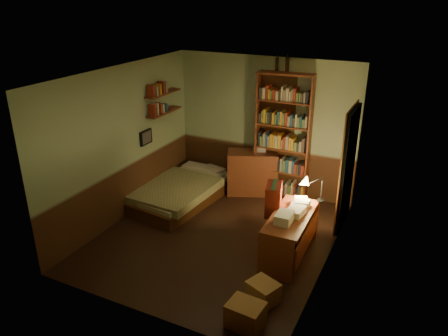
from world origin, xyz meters
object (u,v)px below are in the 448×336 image
at_px(mini_stereo, 259,147).
at_px(cardboard_box_a, 246,315).
at_px(office_chair, 286,212).
at_px(bookshelf, 283,138).
at_px(cardboard_box_b, 263,292).
at_px(dresser, 252,172).
at_px(desk_lamp, 322,184).
at_px(desk, 290,236).
at_px(bed, 181,185).

bearing_deg(mini_stereo, cardboard_box_a, -93.01).
xyz_separation_m(office_chair, cardboard_box_a, (0.17, -1.93, -0.40)).
xyz_separation_m(mini_stereo, cardboard_box_a, (1.26, -3.54, -0.75)).
xyz_separation_m(mini_stereo, bookshelf, (0.47, -0.04, 0.27)).
xyz_separation_m(office_chair, cardboard_box_b, (0.19, -1.41, -0.43)).
bearing_deg(dresser, bookshelf, -14.40).
relative_size(bookshelf, cardboard_box_b, 6.29).
distance_m(dresser, cardboard_box_a, 3.68).
relative_size(desk_lamp, office_chair, 0.51).
height_order(desk, cardboard_box_b, desk).
height_order(desk, office_chair, office_chair).
relative_size(bookshelf, office_chair, 2.11).
bearing_deg(desk, cardboard_box_a, -91.81).
distance_m(bed, cardboard_box_b, 3.16).
height_order(bed, mini_stereo, mini_stereo).
bearing_deg(bed, desk_lamp, 0.66).
relative_size(desk, cardboard_box_b, 3.40).
distance_m(bookshelf, cardboard_box_b, 3.27).
distance_m(bed, desk_lamp, 2.76).
distance_m(mini_stereo, cardboard_box_b, 3.38).
relative_size(bed, desk_lamp, 3.65).
distance_m(dresser, office_chair, 1.90).
height_order(bed, desk_lamp, desk_lamp).
bearing_deg(office_chair, bed, 150.26).
height_order(mini_stereo, office_chair, office_chair).
distance_m(dresser, desk, 2.24).
bearing_deg(mini_stereo, bed, -160.93).
xyz_separation_m(dresser, cardboard_box_b, (1.36, -2.90, -0.29)).
bearing_deg(bed, mini_stereo, 48.04).
bearing_deg(desk, dresser, 125.05).
height_order(bookshelf, cardboard_box_b, bookshelf).
relative_size(bed, cardboard_box_b, 5.56).
xyz_separation_m(bed, office_chair, (2.23, -0.60, 0.25)).
bearing_deg(desk_lamp, dresser, 147.34).
bearing_deg(bed, bookshelf, 37.48).
relative_size(desk, desk_lamp, 2.23).
height_order(bookshelf, desk, bookshelf).
bearing_deg(cardboard_box_a, bookshelf, 102.73).
bearing_deg(cardboard_box_a, desk_lamp, 83.34).
height_order(dresser, desk_lamp, desk_lamp).
height_order(dresser, desk, dresser).
bearing_deg(bed, desk, -14.27).
height_order(office_chair, cardboard_box_b, office_chair).
height_order(bed, cardboard_box_a, bed).
bearing_deg(dresser, mini_stereo, 34.96).
xyz_separation_m(desk, cardboard_box_a, (-0.00, -1.63, -0.19)).
relative_size(bed, cardboard_box_a, 5.00).
xyz_separation_m(bed, cardboard_box_b, (2.42, -2.01, -0.18)).
xyz_separation_m(bed, desk_lamp, (2.67, -0.26, 0.66)).
bearing_deg(dresser, cardboard_box_b, -88.02).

